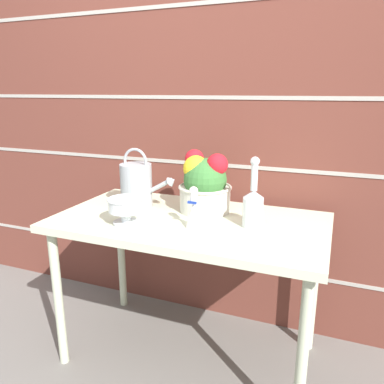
{
  "coord_description": "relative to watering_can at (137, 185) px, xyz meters",
  "views": [
    {
      "loc": [
        0.62,
        -1.52,
        1.32
      ],
      "look_at": [
        0.0,
        0.03,
        0.86
      ],
      "focal_mm": 35.0,
      "sensor_mm": 36.0,
      "label": 1
    }
  ],
  "objects": [
    {
      "name": "glass_decanter",
      "position": [
        0.61,
        -0.07,
        -0.02
      ],
      "size": [
        0.09,
        0.09,
        0.31
      ],
      "color": "silver",
      "rests_on": "patio_table"
    },
    {
      "name": "brick_wall",
      "position": [
        0.31,
        0.38,
        0.24
      ],
      "size": [
        3.6,
        0.08,
        2.2
      ],
      "color": "brown",
      "rests_on": "ground_plane"
    },
    {
      "name": "patio_table",
      "position": [
        0.31,
        -0.07,
        -0.19
      ],
      "size": [
        1.25,
        0.68,
        0.74
      ],
      "color": "beige",
      "rests_on": "ground_plane"
    },
    {
      "name": "watering_can",
      "position": [
        0.0,
        0.0,
        0.0
      ],
      "size": [
        0.3,
        0.16,
        0.3
      ],
      "color": "#9EA3A8",
      "rests_on": "patio_table"
    },
    {
      "name": "flower_planter",
      "position": [
        0.34,
        0.06,
        0.02
      ],
      "size": [
        0.26,
        0.26,
        0.3
      ],
      "color": "beige",
      "rests_on": "patio_table"
    },
    {
      "name": "crystal_pedestal_bowl",
      "position": [
        0.08,
        -0.24,
        -0.04
      ],
      "size": [
        0.16,
        0.16,
        0.12
      ],
      "color": "silver",
      "rests_on": "patio_table"
    },
    {
      "name": "ground_plane",
      "position": [
        0.31,
        -0.07,
        -0.86
      ],
      "size": [
        12.0,
        12.0,
        0.0
      ],
      "primitive_type": "plane",
      "color": "slate"
    },
    {
      "name": "figurine_vase",
      "position": [
        0.38,
        -0.18,
        -0.04
      ],
      "size": [
        0.07,
        0.07,
        0.19
      ],
      "color": "white",
      "rests_on": "patio_table"
    }
  ]
}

